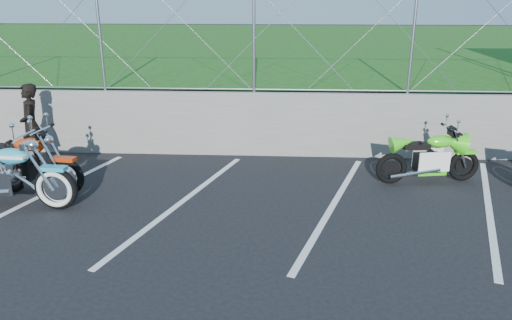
# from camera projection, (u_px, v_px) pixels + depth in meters

# --- Properties ---
(ground) EXTENTS (90.00, 90.00, 0.00)m
(ground) POSITION_uv_depth(u_px,v_px,m) (169.00, 230.00, 7.04)
(ground) COLOR black
(ground) RESTS_ON ground
(retaining_wall) EXTENTS (30.00, 0.22, 1.30)m
(retaining_wall) POSITION_uv_depth(u_px,v_px,m) (205.00, 123.00, 10.14)
(retaining_wall) COLOR slate
(retaining_wall) RESTS_ON ground
(grass_field) EXTENTS (30.00, 20.00, 1.30)m
(grass_field) POSITION_uv_depth(u_px,v_px,m) (244.00, 59.00, 19.59)
(grass_field) COLOR #1A4B14
(grass_field) RESTS_ON ground
(chain_link_fence) EXTENTS (28.00, 0.03, 2.00)m
(chain_link_fence) POSITION_uv_depth(u_px,v_px,m) (202.00, 40.00, 9.60)
(chain_link_fence) COLOR gray
(chain_link_fence) RESTS_ON retaining_wall
(parking_lines) EXTENTS (18.29, 4.31, 0.01)m
(parking_lines) POSITION_uv_depth(u_px,v_px,m) (257.00, 203.00, 7.92)
(parking_lines) COLOR silver
(parking_lines) RESTS_ON ground
(cruiser_turquoise) EXTENTS (2.39, 0.75, 1.19)m
(cruiser_turquoise) POSITION_uv_depth(u_px,v_px,m) (5.00, 178.00, 7.66)
(cruiser_turquoise) COLOR black
(cruiser_turquoise) RESTS_ON ground
(naked_orange) EXTENTS (2.19, 0.74, 1.09)m
(naked_orange) POSITION_uv_depth(u_px,v_px,m) (23.00, 165.00, 8.22)
(naked_orange) COLOR black
(naked_orange) RESTS_ON ground
(sportbike_green) EXTENTS (1.86, 0.66, 0.97)m
(sportbike_green) POSITION_uv_depth(u_px,v_px,m) (430.00, 159.00, 8.67)
(sportbike_green) COLOR black
(sportbike_green) RESTS_ON ground
(person_standing) EXTENTS (0.57, 0.67, 1.57)m
(person_standing) POSITION_uv_depth(u_px,v_px,m) (31.00, 125.00, 9.46)
(person_standing) COLOR black
(person_standing) RESTS_ON ground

